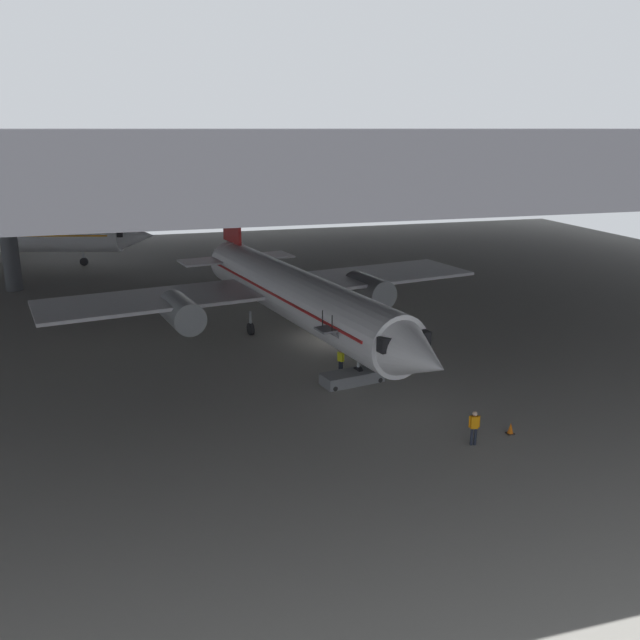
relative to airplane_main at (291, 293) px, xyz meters
name	(u,v)px	position (x,y,z in m)	size (l,w,h in m)	color
ground_plane	(329,340)	(2.44, -1.44, -3.41)	(110.00, 110.00, 0.00)	gray
hangar_structure	(282,136)	(2.39, 12.31, 10.78)	(121.00, 99.00, 14.81)	#4C4F54
airplane_main	(291,293)	(0.00, 0.00, 0.00)	(34.89, 35.69, 11.24)	white
boarding_stairs	(351,372)	(1.25, -9.88, -2.68)	(4.34, 2.16, 4.61)	slate
crew_worker_near_nose	(474,426)	(4.28, -19.31, -2.40)	(0.54, 0.30, 1.76)	#232838
crew_worker_by_stairs	(341,360)	(1.17, -8.05, -2.53)	(0.38, 0.48, 1.56)	#232838
traffic_cone_orange	(511,428)	(6.69, -18.74, -3.12)	(0.36, 0.36, 0.60)	black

